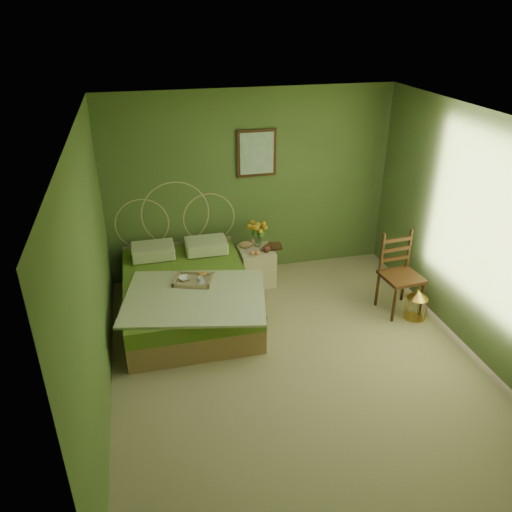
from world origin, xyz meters
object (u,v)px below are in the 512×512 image
object	(u,v)px
bed	(187,291)
chair	(399,268)
birdcage	(416,305)
nightstand	(257,260)

from	to	relation	value
bed	chair	world-z (taller)	bed
chair	birdcage	size ratio (longest dim) A/B	2.62
bed	chair	bearing A→B (deg)	-11.10
nightstand	birdcage	bearing A→B (deg)	-38.47
nightstand	chair	world-z (taller)	chair
bed	birdcage	world-z (taller)	bed
bed	chair	size ratio (longest dim) A/B	2.22
bed	nightstand	bearing A→B (deg)	27.97
chair	birdcage	xyz separation A→B (m)	(0.13, -0.30, -0.38)
bed	birdcage	size ratio (longest dim) A/B	5.82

